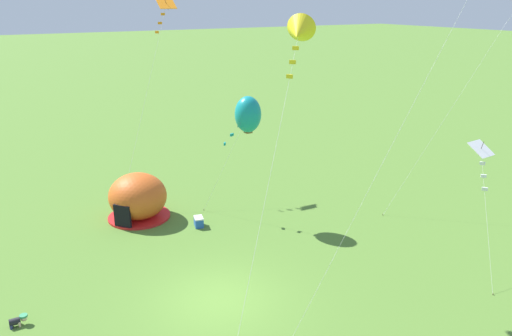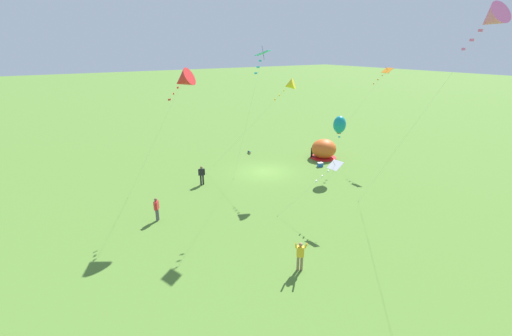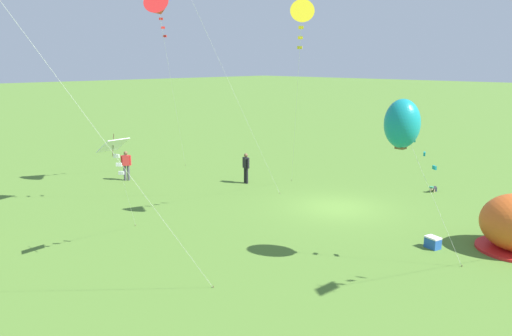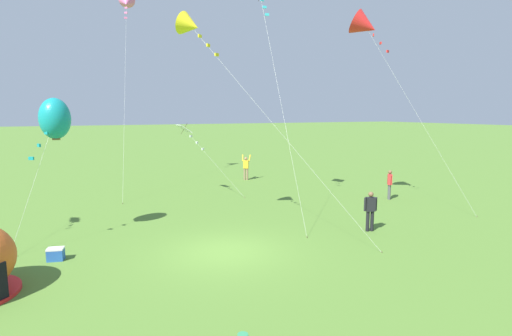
{
  "view_description": "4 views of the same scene",
  "coord_description": "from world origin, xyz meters",
  "px_view_note": "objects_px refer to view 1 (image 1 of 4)",
  "views": [
    {
      "loc": [
        13.02,
        -6.16,
        9.49
      ],
      "look_at": [
        -1.99,
        2.61,
        3.62
      ],
      "focal_mm": 35.0,
      "sensor_mm": 36.0,
      "label": 1
    },
    {
      "loc": [
        17.61,
        25.88,
        11.57
      ],
      "look_at": [
        3.95,
        4.53,
        2.52
      ],
      "focal_mm": 24.0,
      "sensor_mm": 36.0,
      "label": 2
    },
    {
      "loc": [
        -13.24,
        18.71,
        6.79
      ],
      "look_at": [
        0.34,
        5.1,
        2.64
      ],
      "focal_mm": 35.0,
      "sensor_mm": 36.0,
      "label": 3
    },
    {
      "loc": [
        -5.09,
        -13.09,
        5.07
      ],
      "look_at": [
        3.34,
        4.35,
        2.34
      ],
      "focal_mm": 28.0,
      "sensor_mm": 36.0,
      "label": 4
    }
  ],
  "objects_px": {
    "cooler_box": "(199,222)",
    "toddler_crawling": "(18,321)",
    "popup_tent": "(138,197)",
    "kite_white": "(482,155)",
    "kite_yellow": "(299,33)",
    "kite_teal": "(248,115)",
    "kite_orange": "(164,11)"
  },
  "relations": [
    {
      "from": "popup_tent",
      "to": "kite_white",
      "type": "relative_size",
      "value": 0.64
    },
    {
      "from": "kite_orange",
      "to": "kite_yellow",
      "type": "distance_m",
      "value": 11.9
    },
    {
      "from": "kite_teal",
      "to": "kite_orange",
      "type": "relative_size",
      "value": 0.58
    },
    {
      "from": "kite_orange",
      "to": "popup_tent",
      "type": "bearing_deg",
      "value": -38.19
    },
    {
      "from": "cooler_box",
      "to": "kite_orange",
      "type": "relative_size",
      "value": 0.06
    },
    {
      "from": "popup_tent",
      "to": "kite_orange",
      "type": "bearing_deg",
      "value": 141.81
    },
    {
      "from": "kite_teal",
      "to": "kite_orange",
      "type": "bearing_deg",
      "value": -171.52
    },
    {
      "from": "popup_tent",
      "to": "kite_teal",
      "type": "height_order",
      "value": "kite_teal"
    },
    {
      "from": "popup_tent",
      "to": "kite_teal",
      "type": "distance_m",
      "value": 6.31
    },
    {
      "from": "cooler_box",
      "to": "kite_white",
      "type": "bearing_deg",
      "value": 50.15
    },
    {
      "from": "toddler_crawling",
      "to": "kite_white",
      "type": "height_order",
      "value": "kite_white"
    },
    {
      "from": "popup_tent",
      "to": "kite_white",
      "type": "xyz_separation_m",
      "value": [
        9.5,
        10.66,
        2.87
      ]
    },
    {
      "from": "kite_teal",
      "to": "toddler_crawling",
      "type": "bearing_deg",
      "value": -70.97
    },
    {
      "from": "popup_tent",
      "to": "kite_orange",
      "type": "xyz_separation_m",
      "value": [
        -4.27,
        3.36,
        7.98
      ]
    },
    {
      "from": "popup_tent",
      "to": "kite_white",
      "type": "bearing_deg",
      "value": 48.27
    },
    {
      "from": "kite_orange",
      "to": "kite_yellow",
      "type": "height_order",
      "value": "kite_orange"
    },
    {
      "from": "toddler_crawling",
      "to": "kite_orange",
      "type": "height_order",
      "value": "kite_orange"
    },
    {
      "from": "kite_yellow",
      "to": "popup_tent",
      "type": "bearing_deg",
      "value": -156.48
    },
    {
      "from": "cooler_box",
      "to": "kite_teal",
      "type": "xyz_separation_m",
      "value": [
        0.23,
        2.39,
        4.59
      ]
    },
    {
      "from": "kite_yellow",
      "to": "cooler_box",
      "type": "bearing_deg",
      "value": -165.95
    },
    {
      "from": "cooler_box",
      "to": "toddler_crawling",
      "type": "height_order",
      "value": "cooler_box"
    },
    {
      "from": "cooler_box",
      "to": "kite_yellow",
      "type": "xyz_separation_m",
      "value": [
        5.37,
        1.34,
        8.3
      ]
    },
    {
      "from": "kite_teal",
      "to": "kite_white",
      "type": "xyz_separation_m",
      "value": [
        7.02,
        6.29,
        -0.95
      ]
    },
    {
      "from": "toddler_crawling",
      "to": "popup_tent",
      "type": "bearing_deg",
      "value": 136.22
    },
    {
      "from": "kite_orange",
      "to": "cooler_box",
      "type": "bearing_deg",
      "value": -11.95
    },
    {
      "from": "popup_tent",
      "to": "cooler_box",
      "type": "height_order",
      "value": "popup_tent"
    },
    {
      "from": "toddler_crawling",
      "to": "kite_yellow",
      "type": "bearing_deg",
      "value": 79.61
    },
    {
      "from": "kite_teal",
      "to": "kite_orange",
      "type": "xyz_separation_m",
      "value": [
        -6.76,
        -1.01,
        4.17
      ]
    },
    {
      "from": "kite_white",
      "to": "toddler_crawling",
      "type": "bearing_deg",
      "value": -102.18
    },
    {
      "from": "popup_tent",
      "to": "kite_yellow",
      "type": "distance_m",
      "value": 11.22
    },
    {
      "from": "kite_teal",
      "to": "kite_orange",
      "type": "distance_m",
      "value": 8.0
    },
    {
      "from": "toddler_crawling",
      "to": "cooler_box",
      "type": "bearing_deg",
      "value": 115.74
    }
  ]
}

